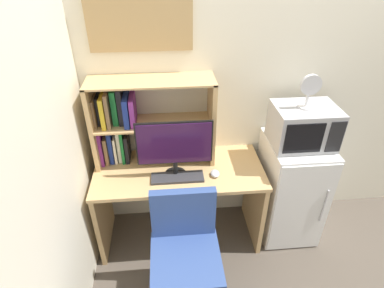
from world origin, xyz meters
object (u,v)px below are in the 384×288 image
object	(u,v)px
desk_fan	(310,89)
desk_chair	(185,261)
keyboard	(177,177)
computer_mouse	(215,174)
mini_fridge	(290,188)
microwave	(303,126)
monitor	(175,146)
wall_corkboard	(139,18)
hutch_bookshelf	(133,119)

from	to	relation	value
desk_fan	desk_chair	world-z (taller)	desk_fan
keyboard	computer_mouse	distance (m)	0.29
mini_fridge	microwave	distance (m)	0.62
monitor	mini_fridge	distance (m)	1.13
desk_chair	computer_mouse	bearing A→B (deg)	61.19
keyboard	microwave	xyz separation A→B (m)	(0.97, 0.13, 0.32)
mini_fridge	microwave	bearing A→B (deg)	89.78
computer_mouse	wall_corkboard	distance (m)	1.23
mini_fridge	desk_fan	bearing A→B (deg)	-171.85
microwave	desk_chair	distance (m)	1.32
mini_fridge	keyboard	bearing A→B (deg)	-172.33
keyboard	wall_corkboard	world-z (taller)	wall_corkboard
keyboard	wall_corkboard	xyz separation A→B (m)	(-0.21, 0.40, 1.06)
hutch_bookshelf	desk_fan	size ratio (longest dim) A/B	3.63
monitor	keyboard	xyz separation A→B (m)	(0.01, -0.05, -0.26)
microwave	desk_fan	bearing A→B (deg)	-161.55
desk_chair	microwave	bearing A→B (deg)	32.45
keyboard	desk_chair	size ratio (longest dim) A/B	0.44
hutch_bookshelf	mini_fridge	size ratio (longest dim) A/B	1.00
microwave	computer_mouse	bearing A→B (deg)	-169.99
desk_fan	wall_corkboard	world-z (taller)	wall_corkboard
monitor	mini_fridge	world-z (taller)	monitor
computer_mouse	mini_fridge	xyz separation A→B (m)	(0.68, 0.12, -0.30)
mini_fridge	wall_corkboard	bearing A→B (deg)	166.97
microwave	desk_fan	world-z (taller)	desk_fan
wall_corkboard	mini_fridge	bearing A→B (deg)	-13.03
monitor	desk_fan	distance (m)	1.04
microwave	monitor	bearing A→B (deg)	-174.98
monitor	keyboard	bearing A→B (deg)	-75.41
computer_mouse	microwave	world-z (taller)	microwave
mini_fridge	desk_chair	bearing A→B (deg)	-147.68
computer_mouse	desk_chair	xyz separation A→B (m)	(-0.27, -0.48, -0.37)
microwave	wall_corkboard	distance (m)	1.42
monitor	computer_mouse	xyz separation A→B (m)	(0.30, -0.03, -0.25)
mini_fridge	desk_fan	world-z (taller)	desk_fan
monitor	microwave	bearing A→B (deg)	5.02
mini_fridge	microwave	xyz separation A→B (m)	(0.00, 0.00, 0.62)
hutch_bookshelf	computer_mouse	bearing A→B (deg)	-24.52
keyboard	desk_fan	distance (m)	1.15
monitor	microwave	xyz separation A→B (m)	(0.98, 0.09, 0.06)
keyboard	computer_mouse	size ratio (longest dim) A/B	4.28
monitor	mini_fridge	xyz separation A→B (m)	(0.98, 0.08, -0.55)
monitor	wall_corkboard	size ratio (longest dim) A/B	0.77
computer_mouse	wall_corkboard	world-z (taller)	wall_corkboard
desk_fan	microwave	bearing A→B (deg)	18.45
wall_corkboard	desk_fan	bearing A→B (deg)	-13.31
hutch_bookshelf	keyboard	distance (m)	0.55
hutch_bookshelf	desk_chair	world-z (taller)	hutch_bookshelf
keyboard	mini_fridge	distance (m)	1.02
hutch_bookshelf	desk_chair	size ratio (longest dim) A/B	1.03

